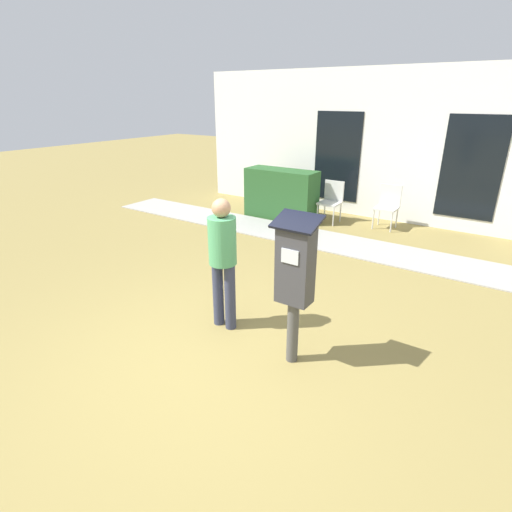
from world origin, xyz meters
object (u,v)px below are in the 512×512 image
Objects in this scene: person_standing at (223,255)px; outdoor_chair_left at (332,198)px; parking_meter at (295,272)px; outdoor_chair_middle at (388,203)px.

person_standing reaches higher than outdoor_chair_left.
parking_meter is at bearing -23.44° from person_standing.
outdoor_chair_middle is (1.16, 0.27, 0.00)m from outdoor_chair_left.
outdoor_chair_middle is at bearing 22.91° from outdoor_chair_left.
outdoor_chair_left is at bearing 83.73° from person_standing.
parking_meter reaches higher than outdoor_chair_middle.
person_standing is (-1.01, 0.15, -0.09)m from parking_meter.
person_standing is at bearing 171.63° from parking_meter.
outdoor_chair_left is (-0.74, 4.76, -0.40)m from person_standing.
outdoor_chair_middle is at bearing 96.54° from parking_meter.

